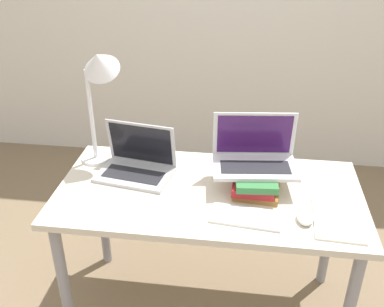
{
  "coord_description": "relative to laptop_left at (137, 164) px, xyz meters",
  "views": [
    {
      "loc": [
        0.14,
        -1.31,
        1.83
      ],
      "look_at": [
        -0.07,
        0.34,
        0.91
      ],
      "focal_mm": 42.0,
      "sensor_mm": 36.0,
      "label": 1
    }
  ],
  "objects": [
    {
      "name": "desk",
      "position": [
        0.35,
        -0.1,
        -0.14
      ],
      "size": [
        1.34,
        0.67,
        0.73
      ],
      "color": "beige",
      "rests_on": "ground_plane"
    },
    {
      "name": "laptop_left",
      "position": [
        0.0,
        0.0,
        0.0
      ],
      "size": [
        0.37,
        0.28,
        0.23
      ],
      "color": "#B2B2B7",
      "rests_on": "desk"
    },
    {
      "name": "book_stack",
      "position": [
        0.55,
        -0.06,
        -0.0
      ],
      "size": [
        0.22,
        0.29,
        0.09
      ],
      "color": "olive",
      "rests_on": "desk"
    },
    {
      "name": "laptop_on_books",
      "position": [
        0.54,
        -0.01,
        0.09
      ],
      "size": [
        0.39,
        0.26,
        0.23
      ],
      "color": "silver",
      "rests_on": "book_stack"
    },
    {
      "name": "wireless_keyboard",
      "position": [
        0.52,
        -0.29,
        -0.04
      ],
      "size": [
        0.29,
        0.16,
        0.01
      ],
      "color": "white",
      "rests_on": "desk"
    },
    {
      "name": "mouse",
      "position": [
        0.75,
        -0.27,
        -0.03
      ],
      "size": [
        0.06,
        0.1,
        0.03
      ],
      "color": "white",
      "rests_on": "desk"
    },
    {
      "name": "notepad",
      "position": [
        0.88,
        -0.26,
        -0.04
      ],
      "size": [
        0.21,
        0.28,
        0.01
      ],
      "color": "white",
      "rests_on": "desk"
    },
    {
      "name": "desk_lamp",
      "position": [
        -0.16,
        0.06,
        0.4
      ],
      "size": [
        0.23,
        0.2,
        0.6
      ],
      "color": "white",
      "rests_on": "desk"
    }
  ]
}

